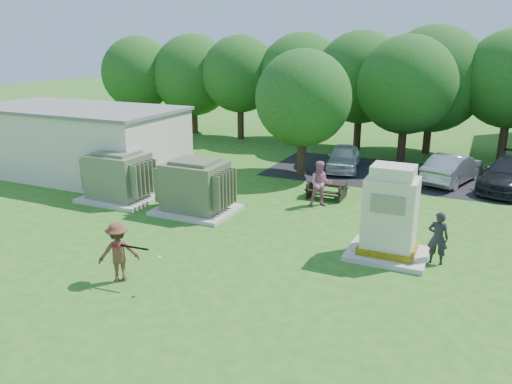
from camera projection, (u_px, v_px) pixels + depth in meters
The scene contains 16 objects.
ground at pixel (198, 271), 14.42m from camera, with size 120.00×120.00×0.00m, color #2D6619.
service_building at pixel (79, 143), 24.46m from camera, with size 10.00×5.00×3.20m, color beige.
service_building_roof at pixel (75, 108), 23.97m from camera, with size 10.20×5.20×0.15m, color slate.
parking_strip at pixel (477, 183), 23.32m from camera, with size 20.00×6.00×0.01m, color #232326.
transformer_left at pixel (119, 177), 20.66m from camera, with size 3.00×2.40×2.07m.
transformer_right at pixel (195, 188), 19.17m from camera, with size 3.00×2.40×2.07m.
generator_cabinet at pixel (390, 218), 15.07m from camera, with size 2.37×1.94×2.89m.
picnic_table at pixel (327, 188), 21.09m from camera, with size 1.59×1.20×0.68m.
batter at pixel (118, 252), 13.66m from camera, with size 1.10×0.63×1.70m, color brown.
person_by_generator at pixel (438, 238), 14.72m from camera, with size 0.59×0.39×1.63m, color #222227.
person_at_picnic at pixel (321, 184), 19.85m from camera, with size 0.90×0.70×1.86m, color #C3678C.
car_white at pixel (343, 157), 25.62m from camera, with size 1.52×3.77×1.28m, color silver.
car_silver_a at pixel (453, 168), 23.26m from camera, with size 1.45×4.17×1.37m, color #A1A0A5.
car_dark at pixel (511, 174), 22.20m from camera, with size 2.00×4.91×1.42m, color black.
batting_equipment at pixel (135, 249), 13.25m from camera, with size 1.50×0.24×0.19m.
tree_row at pixel (390, 81), 28.57m from camera, with size 41.30×13.30×7.30m.
Camera 1 is at (7.05, -11.20, 6.39)m, focal length 35.00 mm.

